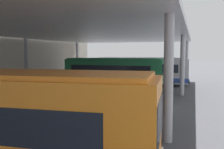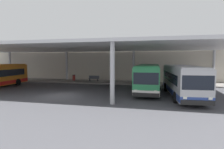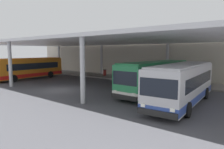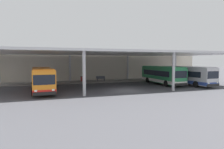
# 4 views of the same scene
# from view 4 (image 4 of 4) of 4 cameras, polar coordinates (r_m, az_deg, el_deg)

# --- Properties ---
(ground_plane) EXTENTS (200.00, 200.00, 0.00)m
(ground_plane) POSITION_cam_4_polar(r_m,az_deg,el_deg) (26.62, 3.91, -4.75)
(ground_plane) COLOR #47474C
(platform_kerb) EXTENTS (42.00, 4.50, 0.18)m
(platform_kerb) POSITION_cam_4_polar(r_m,az_deg,el_deg) (37.65, -2.88, -2.01)
(platform_kerb) COLOR gray
(platform_kerb) RESTS_ON ground
(station_building_facade) EXTENTS (48.00, 1.60, 6.41)m
(station_building_facade) POSITION_cam_4_polar(r_m,az_deg,el_deg) (40.59, -4.13, 2.83)
(station_building_facade) COLOR beige
(station_building_facade) RESTS_ON ground
(canopy_shelter) EXTENTS (40.00, 17.00, 5.55)m
(canopy_shelter) POSITION_cam_4_polar(r_m,az_deg,el_deg) (31.48, 0.14, 6.32)
(canopy_shelter) COLOR silver
(canopy_shelter) RESTS_ON ground
(bus_nearest_bay) EXTENTS (3.31, 10.69, 3.17)m
(bus_nearest_bay) POSITION_cam_4_polar(r_m,az_deg,el_deg) (26.92, -20.34, -1.35)
(bus_nearest_bay) COLOR orange
(bus_nearest_bay) RESTS_ON ground
(bus_second_bay) EXTENTS (2.81, 10.56, 3.17)m
(bus_second_bay) POSITION_cam_4_polar(r_m,az_deg,el_deg) (34.65, 14.78, -0.07)
(bus_second_bay) COLOR #28844C
(bus_second_bay) RESTS_ON ground
(bus_middle_bay) EXTENTS (3.30, 10.69, 3.17)m
(bus_middle_bay) POSITION_cam_4_polar(r_m,az_deg,el_deg) (34.92, 21.61, -0.19)
(bus_middle_bay) COLOR #B7B7BC
(bus_middle_bay) RESTS_ON ground
(bench_waiting) EXTENTS (1.80, 0.45, 0.92)m
(bench_waiting) POSITION_cam_4_polar(r_m,az_deg,el_deg) (37.57, -3.44, -1.15)
(bench_waiting) COLOR #4C515B
(bench_waiting) RESTS_ON platform_kerb
(trash_bin) EXTENTS (0.52, 0.52, 0.98)m
(trash_bin) POSITION_cam_4_polar(r_m,az_deg,el_deg) (36.95, -9.12, -1.26)
(trash_bin) COLOR maroon
(trash_bin) RESTS_ON platform_kerb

